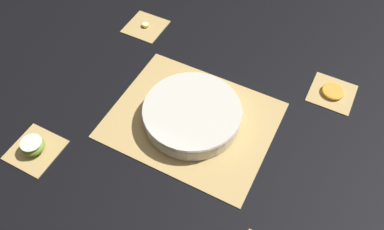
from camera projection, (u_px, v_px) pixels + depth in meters
The scene contains 9 objects.
ground_plane at pixel (192, 120), 1.16m from camera, with size 6.00×6.00×0.00m, color black.
bamboo_mat_center at pixel (192, 120), 1.15m from camera, with size 0.49×0.40×0.01m.
coaster_mat_near_left at pixel (332, 93), 1.22m from camera, with size 0.14×0.14×0.01m.
coaster_mat_near_right at pixel (146, 26), 1.41m from camera, with size 0.14×0.14×0.01m.
coaster_mat_far_right at pixel (35, 150), 1.09m from camera, with size 0.14×0.14×0.01m.
fruit_salad_bowl at pixel (192, 113), 1.13m from camera, with size 0.30×0.30×0.06m.
apple_half at pixel (33, 146), 1.07m from camera, with size 0.07×0.07×0.04m.
orange_slice_whole at pixel (333, 91), 1.21m from camera, with size 0.07×0.07×0.01m.
banana_coin_single at pixel (145, 25), 1.41m from camera, with size 0.03×0.03×0.01m.
Camera 1 is at (-0.31, 0.60, 0.94)m, focal length 35.00 mm.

